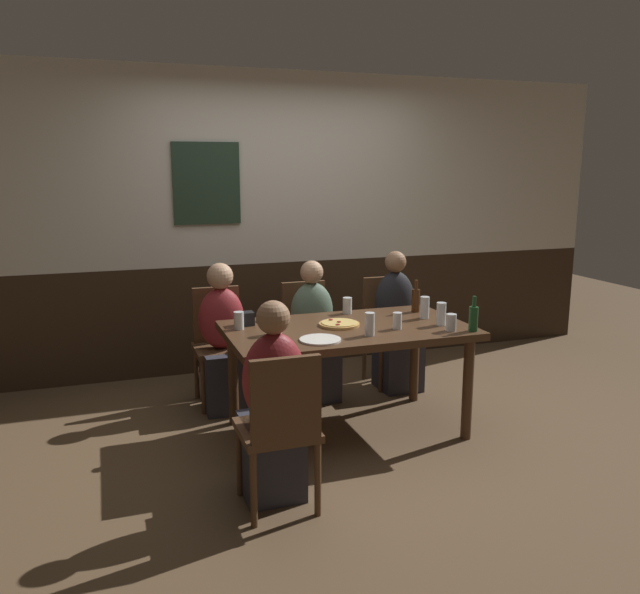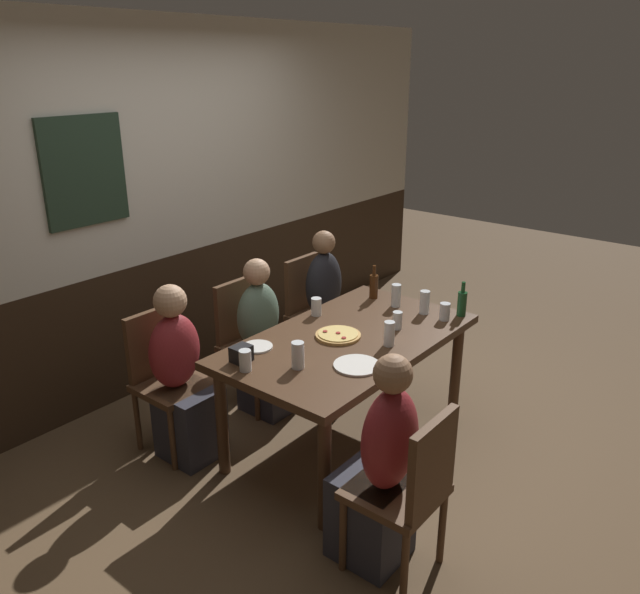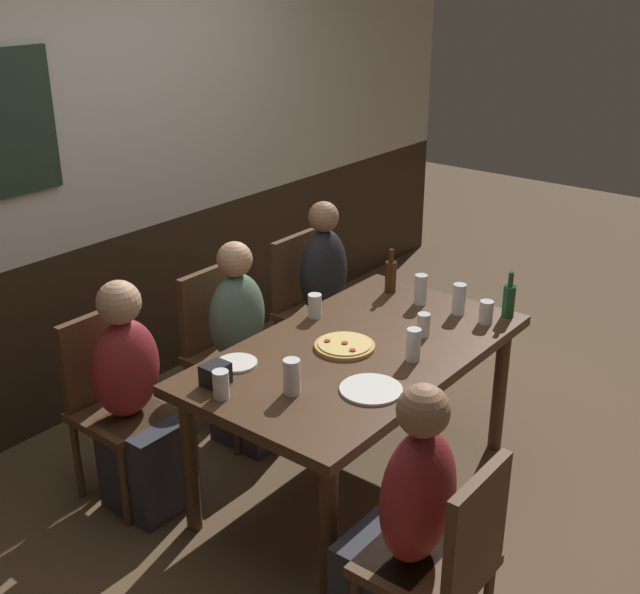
# 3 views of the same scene
# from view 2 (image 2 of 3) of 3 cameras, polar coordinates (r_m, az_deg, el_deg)

# --- Properties ---
(ground_plane) EXTENTS (12.00, 12.00, 0.00)m
(ground_plane) POSITION_cam_2_polar(r_m,az_deg,el_deg) (4.17, 2.43, -12.90)
(ground_plane) COLOR brown
(wall_back) EXTENTS (6.40, 0.13, 2.60)m
(wall_back) POSITION_cam_2_polar(r_m,az_deg,el_deg) (4.74, -13.71, 7.91)
(wall_back) COLOR #332316
(wall_back) RESTS_ON ground_plane
(dining_table) EXTENTS (1.62, 0.92, 0.74)m
(dining_table) POSITION_cam_2_polar(r_m,az_deg,el_deg) (3.85, 2.58, -4.72)
(dining_table) COLOR #472D1C
(dining_table) RESTS_ON ground_plane
(chair_left_far) EXTENTS (0.40, 0.40, 0.88)m
(chair_left_far) POSITION_cam_2_polar(r_m,az_deg,el_deg) (4.03, -13.83, -6.69)
(chair_left_far) COLOR #513521
(chair_left_far) RESTS_ON ground_plane
(chair_left_near) EXTENTS (0.40, 0.40, 0.88)m
(chair_left_near) POSITION_cam_2_polar(r_m,az_deg,el_deg) (3.01, 8.10, -16.59)
(chair_left_near) COLOR #513521
(chair_left_near) RESTS_ON ground_plane
(chair_right_far) EXTENTS (0.40, 0.40, 0.88)m
(chair_right_far) POSITION_cam_2_polar(r_m,az_deg,el_deg) (4.92, -0.72, -0.88)
(chair_right_far) COLOR #513521
(chair_right_far) RESTS_ON ground_plane
(chair_mid_far) EXTENTS (0.40, 0.40, 0.88)m
(chair_mid_far) POSITION_cam_2_polar(r_m,az_deg,el_deg) (4.44, -6.59, -3.52)
(chair_mid_far) COLOR #513521
(chair_mid_far) RESTS_ON ground_plane
(person_left_far) EXTENTS (0.34, 0.37, 1.10)m
(person_left_far) POSITION_cam_2_polar(r_m,az_deg,el_deg) (3.92, -12.30, -7.87)
(person_left_far) COLOR #2D2D38
(person_left_far) RESTS_ON ground_plane
(person_left_near) EXTENTS (0.34, 0.37, 1.12)m
(person_left_near) POSITION_cam_2_polar(r_m,az_deg,el_deg) (3.09, 5.39, -15.94)
(person_left_near) COLOR #2D2D38
(person_left_near) RESTS_ON ground_plane
(person_right_far) EXTENTS (0.34, 0.37, 1.12)m
(person_right_far) POSITION_cam_2_polar(r_m,az_deg,el_deg) (4.83, 0.78, -1.63)
(person_right_far) COLOR #2D2D38
(person_right_far) RESTS_ON ground_plane
(person_mid_far) EXTENTS (0.34, 0.37, 1.08)m
(person_mid_far) POSITION_cam_2_polar(r_m,az_deg,el_deg) (4.35, -5.03, -4.64)
(person_mid_far) COLOR #2D2D38
(person_mid_far) RESTS_ON ground_plane
(pizza) EXTENTS (0.27, 0.27, 0.03)m
(pizza) POSITION_cam_2_polar(r_m,az_deg,el_deg) (3.80, 1.65, -3.45)
(pizza) COLOR tan
(pizza) RESTS_ON dining_table
(beer_glass_tall) EXTENTS (0.06, 0.06, 0.16)m
(beer_glass_tall) POSITION_cam_2_polar(r_m,az_deg,el_deg) (4.27, 6.88, 0.00)
(beer_glass_tall) COLOR silver
(beer_glass_tall) RESTS_ON dining_table
(beer_glass_half) EXTENTS (0.07, 0.07, 0.15)m
(beer_glass_half) POSITION_cam_2_polar(r_m,az_deg,el_deg) (3.41, -2.02, -5.43)
(beer_glass_half) COLOR silver
(beer_glass_half) RESTS_ON dining_table
(pint_glass_amber) EXTENTS (0.07, 0.07, 0.12)m
(pint_glass_amber) POSITION_cam_2_polar(r_m,az_deg,el_deg) (4.10, -0.34, -0.94)
(pint_glass_amber) COLOR silver
(pint_glass_amber) RESTS_ON dining_table
(tumbler_water) EXTENTS (0.07, 0.07, 0.11)m
(tumbler_water) POSITION_cam_2_polar(r_m,az_deg,el_deg) (4.11, 11.20, -1.41)
(tumbler_water) COLOR silver
(tumbler_water) RESTS_ON dining_table
(pint_glass_stout) EXTENTS (0.07, 0.07, 0.12)m
(pint_glass_stout) POSITION_cam_2_polar(r_m,az_deg,el_deg) (3.41, -6.77, -5.79)
(pint_glass_stout) COLOR silver
(pint_glass_stout) RESTS_ON dining_table
(pint_glass_pale) EXTENTS (0.06, 0.06, 0.11)m
(pint_glass_pale) POSITION_cam_2_polar(r_m,az_deg,el_deg) (3.93, 7.00, -2.16)
(pint_glass_pale) COLOR silver
(pint_glass_pale) RESTS_ON dining_table
(highball_clear) EXTENTS (0.06, 0.06, 0.16)m
(highball_clear) POSITION_cam_2_polar(r_m,az_deg,el_deg) (4.18, 9.42, -0.59)
(highball_clear) COLOR silver
(highball_clear) RESTS_ON dining_table
(tumbler_short) EXTENTS (0.06, 0.06, 0.15)m
(tumbler_short) POSITION_cam_2_polar(r_m,az_deg,el_deg) (3.69, 6.27, -3.46)
(tumbler_short) COLOR silver
(tumbler_short) RESTS_ON dining_table
(beer_bottle_green) EXTENTS (0.06, 0.06, 0.23)m
(beer_bottle_green) POSITION_cam_2_polar(r_m,az_deg,el_deg) (4.18, 12.71, -0.51)
(beer_bottle_green) COLOR #194723
(beer_bottle_green) RESTS_ON dining_table
(beer_bottle_brown) EXTENTS (0.06, 0.06, 0.24)m
(beer_bottle_brown) POSITION_cam_2_polar(r_m,az_deg,el_deg) (4.40, 4.88, 1.04)
(beer_bottle_brown) COLOR #42230F
(beer_bottle_brown) RESTS_ON dining_table
(plate_white_large) EXTENTS (0.26, 0.26, 0.01)m
(plate_white_large) POSITION_cam_2_polar(r_m,az_deg,el_deg) (3.46, 3.35, -6.18)
(plate_white_large) COLOR white
(plate_white_large) RESTS_ON dining_table
(plate_white_small) EXTENTS (0.18, 0.18, 0.01)m
(plate_white_small) POSITION_cam_2_polar(r_m,az_deg,el_deg) (3.68, -5.68, -4.49)
(plate_white_small) COLOR white
(plate_white_small) RESTS_ON dining_table
(condiment_caddy) EXTENTS (0.11, 0.09, 0.09)m
(condiment_caddy) POSITION_cam_2_polar(r_m,az_deg,el_deg) (3.52, -7.13, -5.10)
(condiment_caddy) COLOR black
(condiment_caddy) RESTS_ON dining_table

